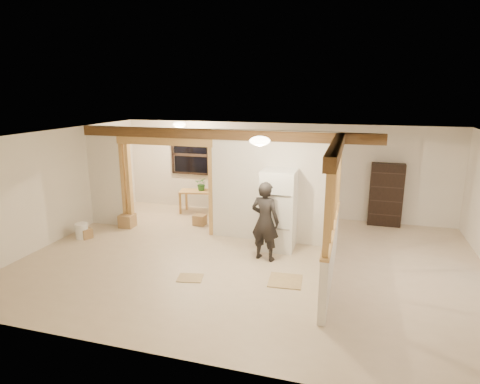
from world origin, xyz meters
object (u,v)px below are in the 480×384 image
(woman, at_px, (265,221))
(shop_vac, at_px, (116,206))
(refrigerator, at_px, (279,210))
(work_table, at_px, (199,202))
(bookshelf, at_px, (386,195))

(woman, distance_m, shop_vac, 4.79)
(refrigerator, bearing_deg, work_table, 143.78)
(work_table, bearing_deg, bookshelf, -7.95)
(bookshelf, bearing_deg, shop_vac, -169.26)
(woman, height_order, shop_vac, woman)
(refrigerator, xyz_separation_m, bookshelf, (2.30, 2.25, -0.07))
(woman, height_order, work_table, woman)
(refrigerator, distance_m, work_table, 3.27)
(shop_vac, xyz_separation_m, bookshelf, (6.92, 1.31, 0.49))
(shop_vac, bearing_deg, work_table, 25.54)
(refrigerator, xyz_separation_m, woman, (-0.14, -0.67, -0.05))
(shop_vac, height_order, bookshelf, bookshelf)
(work_table, xyz_separation_m, bookshelf, (4.90, 0.35, 0.47))
(shop_vac, bearing_deg, refrigerator, -11.49)
(bookshelf, bearing_deg, refrigerator, -135.58)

